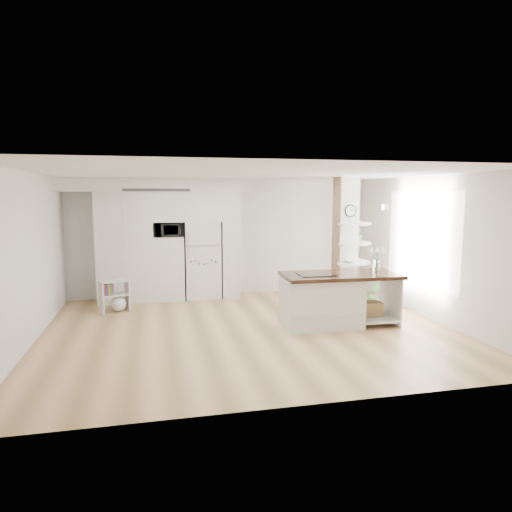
{
  "coord_description": "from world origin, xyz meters",
  "views": [
    {
      "loc": [
        -1.58,
        -7.59,
        2.33
      ],
      "look_at": [
        0.33,
        0.9,
        1.17
      ],
      "focal_mm": 32.0,
      "sensor_mm": 36.0,
      "label": 1
    }
  ],
  "objects_px": {
    "refrigerator": "(202,260)",
    "kitchen_island": "(327,299)",
    "floor_plant_a": "(372,295)",
    "bookshelf": "(116,298)"
  },
  "relations": [
    {
      "from": "floor_plant_a",
      "to": "refrigerator",
      "type": "bearing_deg",
      "value": 152.76
    },
    {
      "from": "refrigerator",
      "to": "bookshelf",
      "type": "bearing_deg",
      "value": -153.57
    },
    {
      "from": "refrigerator",
      "to": "floor_plant_a",
      "type": "height_order",
      "value": "refrigerator"
    },
    {
      "from": "kitchen_island",
      "to": "floor_plant_a",
      "type": "height_order",
      "value": "kitchen_island"
    },
    {
      "from": "refrigerator",
      "to": "kitchen_island",
      "type": "xyz_separation_m",
      "value": [
        1.95,
        -2.74,
        -0.39
      ]
    },
    {
      "from": "refrigerator",
      "to": "floor_plant_a",
      "type": "relative_size",
      "value": 3.29
    },
    {
      "from": "kitchen_island",
      "to": "bookshelf",
      "type": "bearing_deg",
      "value": 156.44
    },
    {
      "from": "kitchen_island",
      "to": "floor_plant_a",
      "type": "bearing_deg",
      "value": 37.81
    },
    {
      "from": "refrigerator",
      "to": "bookshelf",
      "type": "xyz_separation_m",
      "value": [
        -1.84,
        -0.92,
        -0.59
      ]
    },
    {
      "from": "refrigerator",
      "to": "floor_plant_a",
      "type": "bearing_deg",
      "value": -27.24
    }
  ]
}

